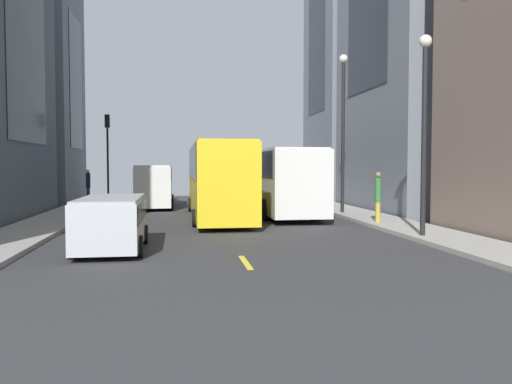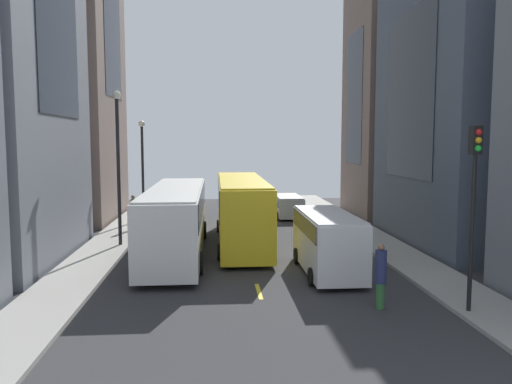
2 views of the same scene
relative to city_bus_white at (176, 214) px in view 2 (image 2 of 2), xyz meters
The scene contains 18 objects.
ground_plane 5.61m from the city_bus_white, 47.45° to the left, with size 41.15×41.15×0.00m, color #333335.
sidewalk_west 5.76m from the city_bus_white, 134.72° to the left, with size 2.42×44.00×0.15m, color #9E9B93.
sidewalk_east 11.73m from the city_bus_white, 19.48° to the left, with size 2.42×44.00×0.15m, color #9E9B93.
lane_stripe_1 7.79m from the city_bus_white, 61.93° to the right, with size 0.16×2.00×0.01m, color yellow.
lane_stripe_2 5.61m from the city_bus_white, 47.45° to the left, with size 0.16×2.00×0.01m, color yellow.
lane_stripe_3 14.92m from the city_bus_white, 76.14° to the left, with size 0.16×2.00×0.01m, color yellow.
lane_stripe_4 25.19m from the city_bus_white, 81.89° to the left, with size 0.16×2.00×0.01m, color yellow.
building_east_1 18.14m from the city_bus_white, ahead, with size 9.47×11.76×16.28m.
building_east_2 21.07m from the city_bus_white, 38.70° to the left, with size 6.57×7.61×17.61m.
city_bus_white is the anchor object (origin of this frame).
streetcar_yellow 4.10m from the city_bus_white, 34.87° to the left, with size 2.70×12.03×3.59m.
delivery_van_white 7.91m from the city_bus_white, 32.22° to the right, with size 2.25×5.91×2.58m.
car_silver_0 13.92m from the city_bus_white, 58.31° to the left, with size 2.00×4.24×1.62m.
pedestrian_walking_far 11.65m from the city_bus_white, 50.18° to the right, with size 0.38×0.38×2.21m.
pedestrian_waiting_curb 7.44m from the city_bus_white, 115.19° to the left, with size 0.29×0.29×2.14m.
traffic_light_near_corner 14.25m from the city_bus_white, 44.16° to the right, with size 0.32×0.44×5.95m.
streetlamp_near 4.75m from the city_bus_white, 147.67° to the left, with size 0.44×0.44×8.07m.
streetlamp_far 11.63m from the city_bus_white, 105.85° to the left, with size 0.44×0.44×6.89m.
Camera 2 is at (-1.60, -29.12, 5.61)m, focal length 35.86 mm.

